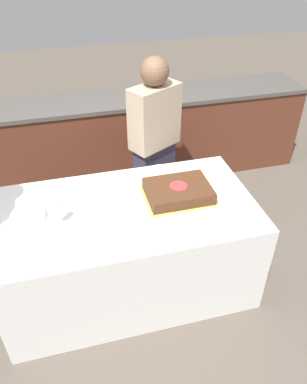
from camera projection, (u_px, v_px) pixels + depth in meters
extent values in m
plane|color=brown|center=(130.00, 282.00, 3.01)|extent=(14.00, 14.00, 0.00)
cube|color=#5B2D1E|center=(99.00, 143.00, 3.96)|extent=(4.40, 0.55, 0.88)
cube|color=#4C4742|center=(95.00, 102.00, 3.69)|extent=(4.40, 0.58, 0.04)
cube|color=silver|center=(129.00, 248.00, 2.78)|extent=(1.78, 0.96, 0.77)
cube|color=gold|center=(178.00, 196.00, 2.66)|extent=(0.49, 0.38, 0.00)
cube|color=#472816|center=(178.00, 191.00, 2.64)|extent=(0.45, 0.34, 0.08)
cylinder|color=red|center=(179.00, 186.00, 2.61)|extent=(0.12, 0.12, 0.00)
cylinder|color=white|center=(28.00, 217.00, 2.44)|extent=(0.22, 0.22, 0.04)
cylinder|color=white|center=(61.00, 223.00, 2.42)|extent=(0.07, 0.07, 0.00)
cylinder|color=white|center=(60.00, 218.00, 2.40)|extent=(0.01, 0.01, 0.08)
cylinder|color=white|center=(58.00, 208.00, 2.35)|extent=(0.05, 0.05, 0.10)
cylinder|color=white|center=(161.00, 171.00, 2.92)|extent=(0.19, 0.19, 0.00)
cube|color=#383347|center=(154.00, 185.00, 3.39)|extent=(0.39, 0.31, 0.82)
cube|color=tan|center=(155.00, 117.00, 2.99)|extent=(0.46, 0.37, 0.51)
sphere|color=brown|center=(155.00, 71.00, 2.77)|extent=(0.22, 0.22, 0.22)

